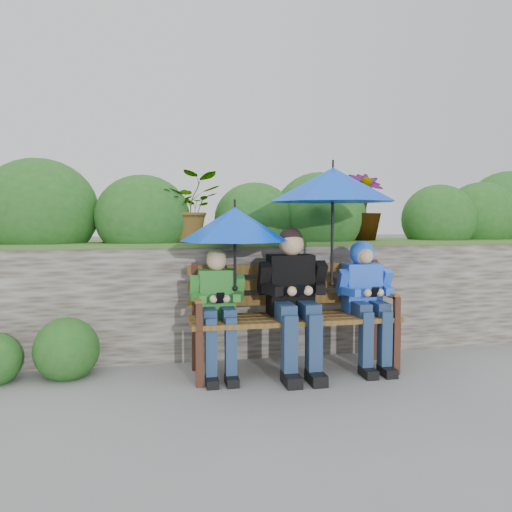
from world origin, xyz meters
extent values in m
plane|color=gray|center=(0.00, 0.00, 0.00)|extent=(60.00, 60.00, 0.00)
cube|color=#4E4339|center=(0.00, 0.75, 0.50)|extent=(8.00, 0.40, 1.00)
cube|color=#324D27|center=(0.00, 0.75, 1.01)|extent=(8.00, 0.42, 0.04)
cube|color=#324D27|center=(0.00, 1.95, 0.48)|extent=(8.00, 2.00, 0.96)
ellipsoid|color=#1D541B|center=(-1.83, 1.07, 1.24)|extent=(0.79, 0.64, 0.71)
ellipsoid|color=#1D541B|center=(-0.88, 0.85, 1.25)|extent=(0.84, 0.67, 0.75)
ellipsoid|color=#1D541B|center=(0.15, 0.94, 1.23)|extent=(0.77, 0.62, 0.70)
ellipsoid|color=#1D541B|center=(0.81, 0.96, 1.28)|extent=(0.92, 0.74, 0.83)
ellipsoid|color=#1D541B|center=(2.06, 0.91, 1.23)|extent=(0.78, 0.62, 0.70)
ellipsoid|color=#1D541B|center=(2.59, 1.00, 1.25)|extent=(0.83, 0.66, 0.74)
ellipsoid|color=#1D541B|center=(3.23, 1.39, 1.31)|extent=(1.04, 0.83, 0.94)
ellipsoid|color=#1D541B|center=(-1.78, 0.97, 1.31)|extent=(1.03, 0.82, 0.92)
sphere|color=pink|center=(-1.57, 0.85, 1.15)|extent=(0.14, 0.14, 0.14)
sphere|color=pink|center=(0.47, 0.85, 1.15)|extent=(0.14, 0.14, 0.14)
sphere|color=pink|center=(1.89, 0.85, 1.15)|extent=(0.14, 0.14, 0.14)
imported|color=#1D541B|center=(-0.47, 0.85, 1.34)|extent=(0.57, 0.49, 0.63)
imported|color=#1D541B|center=(1.20, 0.85, 1.36)|extent=(0.37, 0.37, 0.65)
sphere|color=#1D541B|center=(-1.47, 0.35, 0.21)|extent=(0.50, 0.50, 0.50)
cube|color=#422418|center=(-0.46, -0.10, 0.21)|extent=(0.06, 0.06, 0.42)
cube|color=#422418|center=(-0.46, 0.32, 0.21)|extent=(0.06, 0.06, 0.42)
cube|color=#422418|center=(1.10, -0.10, 0.21)|extent=(0.06, 0.06, 0.42)
cube|color=#422418|center=(1.10, 0.32, 0.21)|extent=(0.06, 0.06, 0.42)
cube|color=brown|center=(0.32, -0.06, 0.44)|extent=(1.67, 0.09, 0.04)
cube|color=brown|center=(0.32, 0.06, 0.44)|extent=(1.67, 0.09, 0.04)
cube|color=brown|center=(0.32, 0.18, 0.44)|extent=(1.67, 0.09, 0.04)
cube|color=brown|center=(0.32, 0.30, 0.44)|extent=(1.67, 0.09, 0.04)
cube|color=#422418|center=(-0.46, 0.34, 0.65)|extent=(0.05, 0.05, 0.47)
cube|color=brown|center=(-0.46, 0.11, 0.62)|extent=(0.05, 0.43, 0.04)
cube|color=#422418|center=(-0.46, -0.10, 0.52)|extent=(0.05, 0.05, 0.20)
cube|color=#422418|center=(1.10, 0.34, 0.65)|extent=(0.05, 0.05, 0.47)
cube|color=brown|center=(1.10, 0.11, 0.62)|extent=(0.05, 0.43, 0.04)
cube|color=#422418|center=(1.10, -0.10, 0.52)|extent=(0.05, 0.05, 0.20)
cube|color=brown|center=(0.32, 0.35, 0.56)|extent=(1.67, 0.03, 0.08)
cube|color=brown|center=(0.32, 0.35, 0.69)|extent=(1.67, 0.03, 0.08)
cube|color=brown|center=(0.32, 0.35, 0.82)|extent=(1.67, 0.03, 0.08)
cube|color=#1E731E|center=(-0.30, 0.21, 0.65)|extent=(0.28, 0.17, 0.38)
sphere|color=#D8B381|center=(-0.30, 0.19, 0.91)|extent=(0.16, 0.16, 0.16)
sphere|color=tan|center=(-0.30, 0.20, 0.94)|extent=(0.15, 0.15, 0.15)
cube|color=#12294B|center=(-0.37, 0.08, 0.51)|extent=(0.10, 0.27, 0.10)
cube|color=#12294B|center=(-0.37, -0.05, 0.25)|extent=(0.08, 0.09, 0.51)
cube|color=black|center=(-0.37, -0.10, 0.03)|extent=(0.09, 0.18, 0.07)
cube|color=#12294B|center=(-0.22, 0.08, 0.51)|extent=(0.10, 0.27, 0.10)
cube|color=#12294B|center=(-0.22, -0.05, 0.25)|extent=(0.08, 0.09, 0.51)
cube|color=black|center=(-0.22, -0.10, 0.03)|extent=(0.09, 0.18, 0.07)
cube|color=#1E731E|center=(-0.48, 0.17, 0.70)|extent=(0.07, 0.15, 0.21)
cube|color=#1E731E|center=(-0.45, 0.06, 0.64)|extent=(0.11, 0.18, 0.06)
sphere|color=#D8B381|center=(-0.35, -0.01, 0.64)|extent=(0.06, 0.06, 0.06)
cube|color=#1E731E|center=(-0.12, 0.17, 0.70)|extent=(0.07, 0.15, 0.21)
cube|color=#1E731E|center=(-0.15, 0.06, 0.64)|extent=(0.11, 0.18, 0.06)
sphere|color=#D8B381|center=(-0.25, -0.01, 0.64)|extent=(0.06, 0.06, 0.06)
cube|color=black|center=(-0.30, -0.02, 0.65)|extent=(0.06, 0.07, 0.09)
cube|color=black|center=(0.31, 0.21, 0.70)|extent=(0.36, 0.21, 0.49)
sphere|color=#D8B381|center=(0.31, 0.19, 1.04)|extent=(0.20, 0.20, 0.20)
sphere|color=black|center=(0.31, 0.20, 1.07)|extent=(0.19, 0.19, 0.19)
cube|color=#12294B|center=(0.21, 0.04, 0.52)|extent=(0.13, 0.34, 0.13)
cube|color=#12294B|center=(0.21, -0.13, 0.26)|extent=(0.11, 0.12, 0.52)
cube|color=black|center=(0.21, -0.19, 0.04)|extent=(0.12, 0.24, 0.09)
cube|color=#12294B|center=(0.41, 0.04, 0.52)|extent=(0.13, 0.34, 0.13)
cube|color=#12294B|center=(0.41, -0.13, 0.26)|extent=(0.11, 0.12, 0.52)
cube|color=black|center=(0.41, -0.19, 0.04)|extent=(0.12, 0.24, 0.09)
cube|color=black|center=(0.08, 0.16, 0.77)|extent=(0.09, 0.20, 0.27)
cube|color=black|center=(0.11, 0.02, 0.69)|extent=(0.14, 0.23, 0.07)
sphere|color=#D8B381|center=(0.24, -0.07, 0.69)|extent=(0.07, 0.07, 0.07)
cube|color=black|center=(0.54, 0.16, 0.77)|extent=(0.09, 0.20, 0.27)
cube|color=black|center=(0.51, 0.02, 0.69)|extent=(0.14, 0.23, 0.07)
sphere|color=#D8B381|center=(0.37, -0.07, 0.69)|extent=(0.07, 0.07, 0.07)
cube|color=black|center=(0.31, -0.09, 0.70)|extent=(0.06, 0.07, 0.09)
cube|color=blue|center=(0.94, 0.21, 0.66)|extent=(0.30, 0.18, 0.41)
sphere|color=#D8B381|center=(0.94, 0.19, 0.94)|extent=(0.17, 0.17, 0.17)
sphere|color=blue|center=(0.94, 0.22, 0.95)|extent=(0.21, 0.21, 0.21)
sphere|color=#D8B381|center=(0.94, 0.16, 0.93)|extent=(0.13, 0.13, 0.13)
cube|color=#12294B|center=(0.86, 0.07, 0.51)|extent=(0.11, 0.28, 0.11)
cube|color=#12294B|center=(0.86, -0.07, 0.25)|extent=(0.09, 0.10, 0.51)
cube|color=black|center=(0.86, -0.12, 0.04)|extent=(0.10, 0.20, 0.07)
cube|color=#12294B|center=(1.02, 0.07, 0.51)|extent=(0.11, 0.28, 0.11)
cube|color=#12294B|center=(1.02, -0.07, 0.25)|extent=(0.09, 0.10, 0.51)
cube|color=black|center=(1.02, -0.12, 0.04)|extent=(0.10, 0.20, 0.07)
cube|color=blue|center=(0.74, 0.17, 0.71)|extent=(0.07, 0.16, 0.23)
cube|color=blue|center=(0.77, 0.05, 0.65)|extent=(0.11, 0.19, 0.06)
sphere|color=#D8B381|center=(0.88, -0.03, 0.65)|extent=(0.06, 0.06, 0.06)
cube|color=blue|center=(1.13, 0.17, 0.71)|extent=(0.07, 0.16, 0.23)
cube|color=blue|center=(1.10, 0.05, 0.65)|extent=(0.11, 0.19, 0.06)
sphere|color=#D8B381|center=(0.99, -0.03, 0.65)|extent=(0.06, 0.06, 0.06)
cube|color=black|center=(0.94, -0.03, 0.66)|extent=(0.06, 0.07, 0.09)
cone|color=#043FD7|center=(-0.16, 0.12, 1.20)|extent=(0.85, 0.85, 0.26)
cylinder|color=black|center=(-0.16, 0.12, 1.36)|extent=(0.02, 0.02, 0.06)
cylinder|color=black|center=(-0.16, 0.12, 0.95)|extent=(0.02, 0.02, 0.50)
sphere|color=black|center=(-0.16, 0.12, 0.70)|extent=(0.04, 0.04, 0.04)
cone|color=#043FD7|center=(0.62, 0.10, 1.51)|extent=(1.02, 1.02, 0.27)
cylinder|color=black|center=(0.62, 0.10, 1.68)|extent=(0.02, 0.02, 0.06)
cylinder|color=black|center=(0.62, 0.10, 1.11)|extent=(0.02, 0.02, 0.80)
sphere|color=black|center=(0.62, 0.10, 0.72)|extent=(0.04, 0.04, 0.04)
camera|label=1|loc=(-0.75, -3.71, 1.25)|focal=35.00mm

